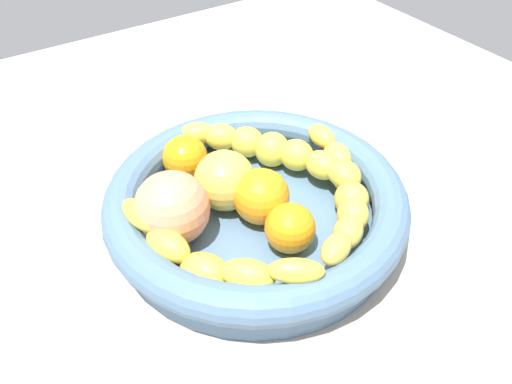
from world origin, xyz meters
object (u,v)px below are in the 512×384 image
(fruit_bowl, at_px, (256,206))
(orange_mid_left, at_px, (185,158))
(banana_draped_left, at_px, (344,193))
(peach_blush, at_px, (172,208))
(orange_mid_right, at_px, (287,229))
(banana_arching_top, at_px, (270,150))
(orange_front, at_px, (261,196))
(banana_draped_right, at_px, (208,259))
(apple_yellow, at_px, (225,180))

(fruit_bowl, bearing_deg, orange_mid_left, 108.23)
(banana_draped_left, bearing_deg, peach_blush, 158.29)
(orange_mid_right, distance_m, peach_blush, 0.12)
(orange_mid_right, bearing_deg, banana_draped_left, 7.20)
(orange_mid_right, height_order, peach_blush, peach_blush)
(fruit_bowl, distance_m, peach_blush, 0.10)
(banana_arching_top, height_order, orange_front, orange_front)
(banana_draped_right, distance_m, orange_mid_right, 0.09)
(fruit_bowl, bearing_deg, banana_draped_right, -148.33)
(peach_blush, bearing_deg, banana_draped_right, -89.88)
(banana_draped_right, relative_size, orange_mid_right, 3.76)
(banana_draped_right, distance_m, orange_front, 0.10)
(banana_draped_left, bearing_deg, banana_draped_right, -178.51)
(banana_arching_top, height_order, orange_mid_right, orange_mid_right)
(fruit_bowl, relative_size, orange_front, 5.41)
(orange_mid_right, bearing_deg, apple_yellow, 100.44)
(banana_arching_top, height_order, orange_mid_left, orange_mid_left)
(banana_arching_top, bearing_deg, banana_draped_left, -79.56)
(fruit_bowl, distance_m, orange_front, 0.02)
(orange_front, xyz_separation_m, apple_yellow, (-0.02, 0.04, 0.00))
(banana_arching_top, bearing_deg, orange_mid_left, 156.17)
(orange_front, distance_m, orange_mid_left, 0.12)
(orange_mid_right, bearing_deg, banana_arching_top, 62.94)
(banana_arching_top, relative_size, peach_blush, 2.61)
(orange_front, height_order, orange_mid_right, orange_front)
(banana_draped_left, relative_size, orange_front, 3.17)
(banana_draped_right, height_order, orange_mid_right, banana_draped_right)
(fruit_bowl, height_order, banana_draped_left, banana_draped_left)
(orange_mid_right, height_order, apple_yellow, apple_yellow)
(banana_draped_left, height_order, peach_blush, peach_blush)
(banana_arching_top, relative_size, orange_front, 3.34)
(banana_draped_left, height_order, banana_draped_right, banana_draped_right)
(peach_blush, bearing_deg, apple_yellow, 11.77)
(orange_mid_right, bearing_deg, peach_blush, 138.22)
(banana_draped_right, relative_size, orange_mid_left, 3.67)
(banana_draped_left, bearing_deg, fruit_bowl, 147.00)
(fruit_bowl, distance_m, banana_arching_top, 0.09)
(orange_mid_left, xyz_separation_m, peach_blush, (-0.06, -0.09, 0.01))
(banana_draped_left, xyz_separation_m, banana_draped_right, (-0.17, -0.00, 0.00))
(banana_draped_right, distance_m, orange_mid_left, 0.17)
(banana_draped_right, distance_m, banana_arching_top, 0.19)
(orange_mid_left, bearing_deg, banana_draped_left, -53.50)
(fruit_bowl, distance_m, orange_mid_left, 0.11)
(apple_yellow, bearing_deg, peach_blush, -168.23)
(orange_mid_right, bearing_deg, banana_draped_right, 176.07)
(orange_mid_left, distance_m, peach_blush, 0.10)
(banana_draped_left, relative_size, apple_yellow, 2.86)
(fruit_bowl, xyz_separation_m, orange_front, (-0.00, -0.01, 0.02))
(fruit_bowl, xyz_separation_m, orange_mid_right, (-0.00, -0.06, 0.02))
(orange_front, relative_size, apple_yellow, 0.90)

